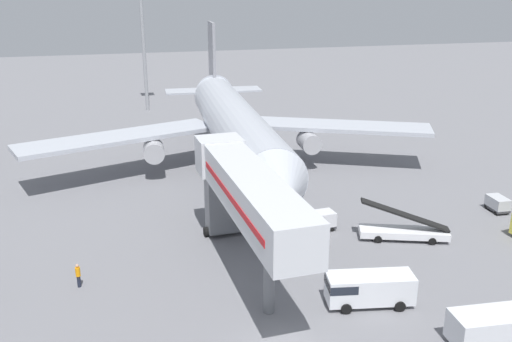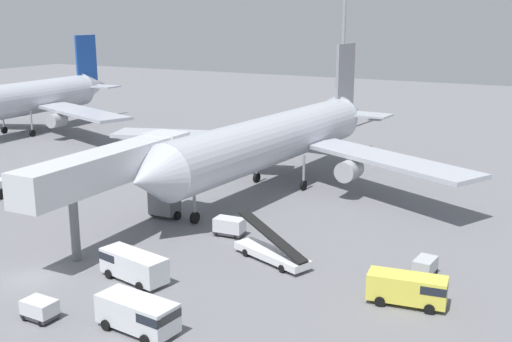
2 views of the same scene
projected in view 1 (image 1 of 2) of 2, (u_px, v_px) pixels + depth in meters
The scene contains 8 objects.
airplane_at_gate at pixel (234, 124), 57.24m from camera, with size 44.82×44.33×14.97m.
jet_bridge at pixel (243, 190), 37.15m from camera, with size 3.68×18.96×8.00m.
belt_loader_truck at pixel (404, 230), 43.53m from camera, with size 7.18×4.17×3.29m.
service_van_near_left at pixel (499, 326), 30.50m from camera, with size 5.37×2.74×2.05m.
service_van_near_center at pixel (367, 288), 34.39m from camera, with size 5.75×2.91×2.07m.
baggage_cart_outer_left at pixel (498, 203), 48.94m from camera, with size 1.47×2.20×1.36m.
baggage_cart_far_left at pixel (319, 220), 45.16m from camera, with size 2.64×1.63×1.56m.
ground_crew_worker_foreground at pixel (78, 275), 36.50m from camera, with size 0.45×0.45×1.70m.
Camera 1 is at (-8.46, -23.89, 19.16)m, focal length 38.28 mm.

